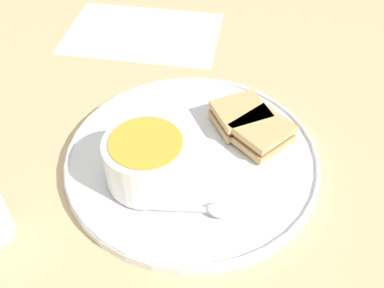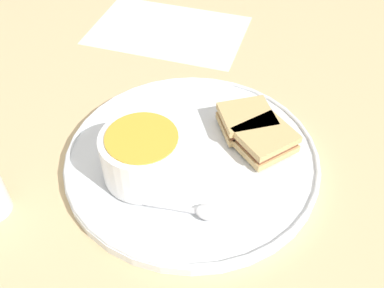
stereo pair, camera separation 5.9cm
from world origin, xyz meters
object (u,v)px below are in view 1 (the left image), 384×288
(soup_bowl, at_px, (147,160))
(sandwich_half_far, at_px, (240,116))
(spoon, at_px, (216,209))
(sandwich_half_near, at_px, (262,133))

(soup_bowl, distance_m, sandwich_half_far, 0.16)
(soup_bowl, bearing_deg, sandwich_half_far, 167.02)
(spoon, bearing_deg, soup_bowl, 150.46)
(spoon, relative_size, sandwich_half_far, 1.01)
(spoon, bearing_deg, sandwich_half_near, 64.52)
(soup_bowl, bearing_deg, spoon, 94.24)
(soup_bowl, relative_size, sandwich_half_far, 1.13)
(sandwich_half_near, height_order, sandwich_half_far, same)
(spoon, relative_size, sandwich_half_near, 1.14)
(sandwich_half_far, bearing_deg, soup_bowl, -12.98)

